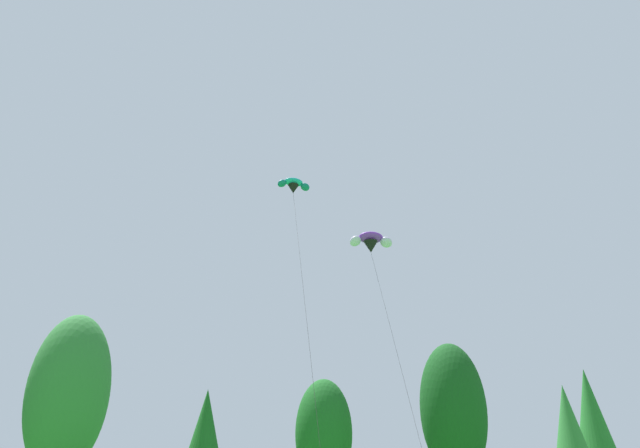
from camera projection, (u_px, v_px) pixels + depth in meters
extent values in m
ellipsoid|color=#2D7033|center=(68.00, 393.00, 43.08)|extent=(5.76, 5.76, 11.51)
cone|color=#19561E|center=(205.00, 437.00, 49.04)|extent=(3.88, 3.88, 7.66)
ellipsoid|color=#19561E|center=(324.00, 433.00, 51.28)|extent=(4.92, 4.92, 9.08)
ellipsoid|color=#144719|center=(453.00, 409.00, 52.41)|extent=(5.80, 5.80, 11.64)
cone|color=#2D7033|center=(570.00, 432.00, 57.61)|extent=(4.28, 4.28, 9.01)
cone|color=#236628|center=(592.00, 421.00, 64.34)|extent=(4.90, 4.90, 11.09)
ellipsoid|color=teal|center=(294.00, 182.00, 43.69)|extent=(1.44, 0.88, 0.73)
ellipsoid|color=#0F666B|center=(305.00, 187.00, 43.84)|extent=(0.85, 0.73, 0.84)
ellipsoid|color=#0F666B|center=(282.00, 183.00, 43.33)|extent=(0.88, 0.73, 0.84)
cone|color=black|center=(293.00, 189.00, 43.52)|extent=(0.83, 0.83, 0.68)
cylinder|color=black|center=(304.00, 295.00, 31.13)|extent=(4.42, 16.99, 21.02)
ellipsoid|color=purple|center=(371.00, 238.00, 42.31)|extent=(2.00, 1.58, 0.95)
ellipsoid|color=silver|center=(386.00, 242.00, 42.28)|extent=(1.02, 1.16, 1.08)
ellipsoid|color=silver|center=(355.00, 241.00, 42.08)|extent=(1.20, 1.15, 1.08)
cone|color=black|center=(371.00, 247.00, 42.12)|extent=(1.23, 1.23, 0.85)
cylinder|color=black|center=(398.00, 355.00, 34.04)|extent=(2.12, 9.79, 16.55)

